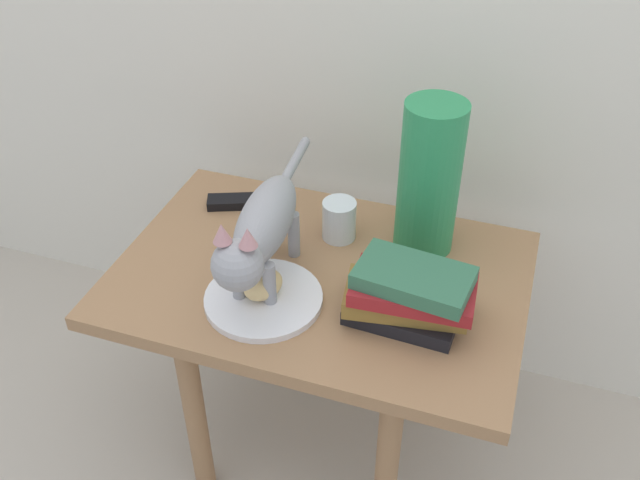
# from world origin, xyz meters

# --- Properties ---
(ground_plane) EXTENTS (6.00, 6.00, 0.00)m
(ground_plane) POSITION_xyz_m (0.00, 0.00, 0.00)
(ground_plane) COLOR #B2A899
(side_table) EXTENTS (0.80, 0.54, 0.52)m
(side_table) POSITION_xyz_m (0.00, 0.00, 0.44)
(side_table) COLOR #9E724C
(side_table) RESTS_ON ground
(plate) EXTENTS (0.22, 0.22, 0.01)m
(plate) POSITION_xyz_m (-0.07, -0.11, 0.52)
(plate) COLOR white
(plate) RESTS_ON side_table
(bread_roll) EXTENTS (0.09, 0.10, 0.05)m
(bread_roll) POSITION_xyz_m (-0.07, -0.11, 0.55)
(bread_roll) COLOR #E0BC7A
(bread_roll) RESTS_ON plate
(cat) EXTENTS (0.11, 0.48, 0.23)m
(cat) POSITION_xyz_m (-0.09, -0.07, 0.65)
(cat) COLOR #99999E
(cat) RESTS_ON side_table
(book_stack) EXTENTS (0.24, 0.15, 0.12)m
(book_stack) POSITION_xyz_m (0.19, -0.07, 0.57)
(book_stack) COLOR black
(book_stack) RESTS_ON side_table
(green_vase) EXTENTS (0.12, 0.12, 0.32)m
(green_vase) POSITION_xyz_m (0.17, 0.15, 0.67)
(green_vase) COLOR #288C51
(green_vase) RESTS_ON side_table
(candle_jar) EXTENTS (0.07, 0.07, 0.08)m
(candle_jar) POSITION_xyz_m (0.00, 0.12, 0.55)
(candle_jar) COLOR silver
(candle_jar) RESTS_ON side_table
(tv_remote) EXTENTS (0.16, 0.10, 0.02)m
(tv_remote) POSITION_xyz_m (-0.24, 0.16, 0.53)
(tv_remote) COLOR black
(tv_remote) RESTS_ON side_table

